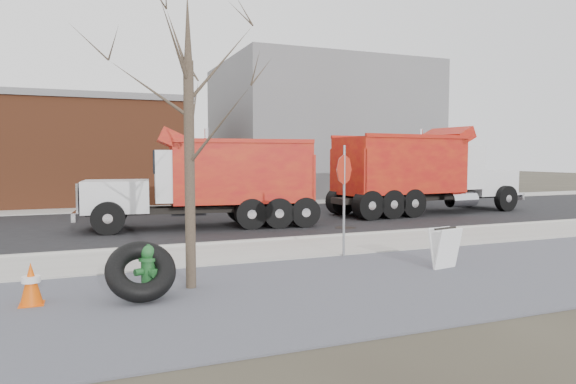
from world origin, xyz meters
name	(u,v)px	position (x,y,z in m)	size (l,w,h in m)	color
ground	(300,251)	(0.00, 0.00, 0.00)	(120.00, 120.00, 0.00)	#383328
gravel_verge	(374,283)	(0.00, -3.50, 0.01)	(60.00, 5.00, 0.03)	slate
sidewalk	(296,249)	(0.00, 0.25, 0.03)	(60.00, 2.50, 0.06)	#9E9B93
curb	(278,240)	(0.00, 1.55, 0.06)	(60.00, 0.15, 0.11)	#9E9B93
road	(231,221)	(0.00, 6.30, 0.01)	(60.00, 9.40, 0.02)	black
far_sidewalk	(199,206)	(0.00, 12.00, 0.03)	(60.00, 2.00, 0.06)	#9E9B93
building_grey	(319,130)	(9.00, 18.00, 4.00)	(12.00, 10.00, 8.00)	slate
bare_tree	(189,102)	(-3.20, -2.60, 3.30)	(3.20, 3.20, 5.20)	#382D23
fire_hydrant	(149,273)	(-3.95, -2.87, 0.41)	(0.50, 0.50, 0.90)	#266434
truck_tire	(141,271)	(-4.10, -3.05, 0.50)	(1.15, 1.04, 1.02)	black
stop_sign	(344,181)	(0.64, -1.10, 1.79)	(0.60, 0.42, 2.61)	gray
sandwich_board	(445,248)	(2.00, -3.00, 0.46)	(0.68, 0.49, 0.86)	white
traffic_cone_near	(31,284)	(-5.73, -2.72, 0.35)	(0.36, 0.36, 0.70)	#E45007
dump_truck_red_a	(421,170)	(7.95, 5.94, 1.79)	(8.75, 3.02, 3.51)	black
dump_truck_red_b	(213,178)	(-0.96, 5.07, 1.63)	(7.64, 2.94, 3.20)	black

